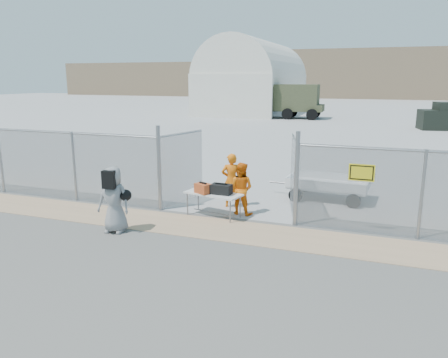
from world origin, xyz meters
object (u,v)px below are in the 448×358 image
at_px(security_worker_right, 241,188).
at_px(folding_table, 213,205).
at_px(security_worker_left, 231,180).
at_px(utility_trailer, 328,187).
at_px(visitor, 114,200).

bearing_deg(security_worker_right, folding_table, 42.57).
relative_size(security_worker_left, security_worker_right, 1.09).
bearing_deg(utility_trailer, visitor, -129.99).
bearing_deg(folding_table, visitor, -120.90).
xyz_separation_m(security_worker_left, security_worker_right, (0.49, -0.58, -0.07)).
bearing_deg(folding_table, utility_trailer, 57.85).
relative_size(visitor, utility_trailer, 0.52).
bearing_deg(visitor, utility_trailer, 39.40).
xyz_separation_m(security_worker_left, utility_trailer, (2.65, 1.85, -0.43)).
height_order(security_worker_left, utility_trailer, security_worker_left).
xyz_separation_m(security_worker_right, utility_trailer, (2.16, 2.43, -0.36)).
relative_size(security_worker_left, visitor, 0.98).
distance_m(security_worker_right, utility_trailer, 3.28).
xyz_separation_m(folding_table, security_worker_left, (0.17, 1.05, 0.48)).
relative_size(folding_table, security_worker_left, 0.98).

